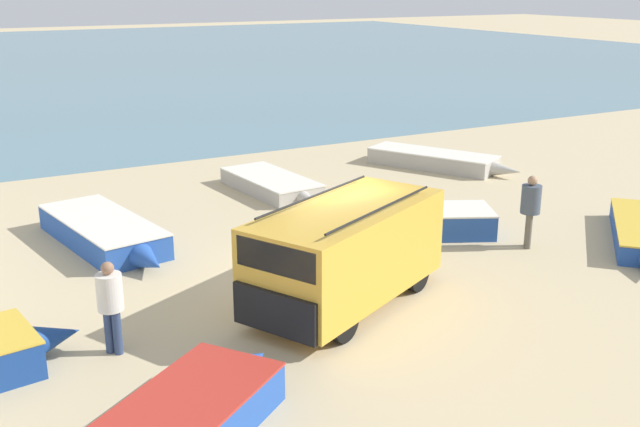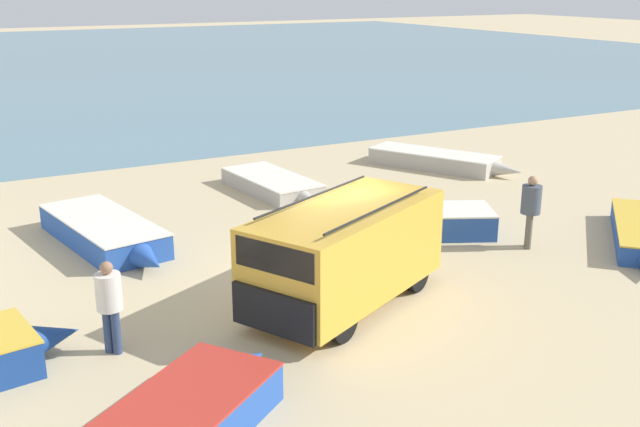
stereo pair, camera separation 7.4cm
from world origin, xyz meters
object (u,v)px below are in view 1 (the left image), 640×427
at_px(fishing_rowboat_4, 437,160).
at_px(fisherman_0, 110,299).
at_px(fisherman_1, 531,205).
at_px(parked_van, 346,252).
at_px(fishing_rowboat_5, 191,415).
at_px(fishing_rowboat_3, 105,233).
at_px(fishing_rowboat_1, 425,221).
at_px(fishing_rowboat_2, 273,184).

distance_m(fishing_rowboat_4, fisherman_0, 15.74).
relative_size(fisherman_0, fisherman_1, 0.94).
distance_m(parked_van, fishing_rowboat_5, 5.25).
xyz_separation_m(fishing_rowboat_3, fishing_rowboat_4, (12.14, 2.49, -0.04)).
height_order(fisherman_0, fisherman_1, fisherman_1).
bearing_deg(fisherman_1, fishing_rowboat_3, 14.46).
distance_m(fishing_rowboat_1, fishing_rowboat_5, 10.15).
height_order(fishing_rowboat_3, fishing_rowboat_5, fishing_rowboat_3).
height_order(fishing_rowboat_2, fisherman_1, fisherman_1).
relative_size(fishing_rowboat_1, fisherman_1, 2.16).
relative_size(parked_van, fisherman_1, 2.77).
xyz_separation_m(parked_van, fisherman_0, (-4.66, 0.15, -0.11)).
bearing_deg(fishing_rowboat_3, fishing_rowboat_5, -15.35).
relative_size(fishing_rowboat_1, fishing_rowboat_3, 0.72).
distance_m(fishing_rowboat_1, fisherman_1, 2.74).
height_order(fishing_rowboat_4, fisherman_1, fisherman_1).
height_order(fishing_rowboat_1, fisherman_1, fisherman_1).
relative_size(fishing_rowboat_3, fisherman_0, 3.16).
bearing_deg(fishing_rowboat_4, fishing_rowboat_5, -77.11).
bearing_deg(fishing_rowboat_1, parked_van, 60.93).
height_order(fishing_rowboat_2, fishing_rowboat_5, fishing_rowboat_5).
xyz_separation_m(fishing_rowboat_1, fishing_rowboat_5, (-8.37, -5.73, -0.02)).
height_order(parked_van, fisherman_0, parked_van).
distance_m(fishing_rowboat_4, fishing_rowboat_5, 17.24).
bearing_deg(fishing_rowboat_5, fishing_rowboat_1, -1.40).
height_order(fishing_rowboat_4, fishing_rowboat_5, fishing_rowboat_5).
bearing_deg(fisherman_0, fishing_rowboat_3, 36.41).
height_order(fishing_rowboat_5, fisherman_0, fisherman_0).
relative_size(parked_van, fishing_rowboat_1, 1.28).
xyz_separation_m(parked_van, fishing_rowboat_3, (-3.44, 5.94, -0.81)).
bearing_deg(fishing_rowboat_2, fishing_rowboat_3, -72.49).
bearing_deg(fisherman_0, fishing_rowboat_5, -124.84).
distance_m(parked_van, fishing_rowboat_2, 8.71).
height_order(fishing_rowboat_1, fisherman_0, fisherman_0).
height_order(parked_van, fishing_rowboat_1, parked_van).
bearing_deg(fishing_rowboat_1, fisherman_1, 154.00).
distance_m(fisherman_0, fisherman_1, 10.37).
distance_m(fishing_rowboat_2, fishing_rowboat_5, 13.04).
xyz_separation_m(fishing_rowboat_4, fisherman_0, (-13.36, -8.28, 0.75)).
bearing_deg(fishing_rowboat_4, fishing_rowboat_3, -106.56).
bearing_deg(parked_van, fisherman_1, 161.16).
relative_size(fishing_rowboat_4, fishing_rowboat_5, 1.41).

